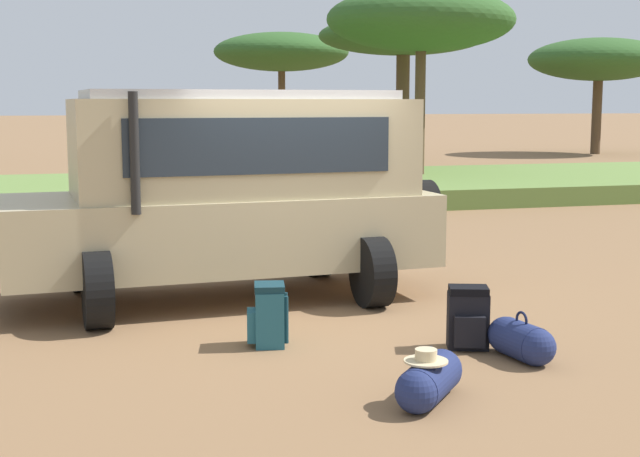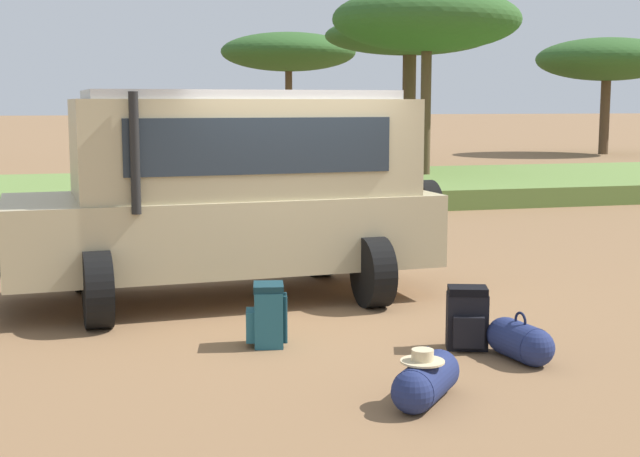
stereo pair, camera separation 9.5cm
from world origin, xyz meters
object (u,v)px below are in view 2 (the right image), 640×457
Objects in this scene: safari_vehicle at (231,189)px; duffel_bag_soft_canvas at (520,341)px; acacia_tree_centre_back at (427,21)px; acacia_tree_far_right at (607,60)px; acacia_tree_left_mid at (289,52)px; backpack_beside_front_wheel at (467,319)px; backpack_cluster_center at (267,315)px; acacia_tree_right_mid at (410,37)px; duffel_bag_low_black_case at (426,380)px.

duffel_bag_soft_canvas is at bearing -57.46° from safari_vehicle.
acacia_tree_centre_back is 0.81× the size of acacia_tree_far_right.
acacia_tree_left_mid reaches higher than duffel_bag_soft_canvas.
backpack_beside_front_wheel is 0.75× the size of duffel_bag_soft_canvas.
acacia_tree_far_right is at bearing 55.32° from backpack_beside_front_wheel.
backpack_cluster_center is 0.75× the size of duffel_bag_soft_canvas.
duffel_bag_low_black_case is at bearing -110.35° from acacia_tree_right_mid.
acacia_tree_right_mid is at bearing 65.56° from backpack_cluster_center.
acacia_tree_right_mid is at bearing -78.71° from acacia_tree_left_mid.
acacia_tree_far_right reaches higher than backpack_cluster_center.
acacia_tree_left_mid is 9.25m from acacia_tree_right_mid.
acacia_tree_centre_back is (4.98, 14.79, 4.22)m from duffel_bag_soft_canvas.
acacia_tree_left_mid is at bearing 75.40° from safari_vehicle.
duffel_bag_low_black_case is at bearing -65.94° from backpack_cluster_center.
acacia_tree_far_right reaches higher than duffel_bag_low_black_case.
duffel_bag_low_black_case is 30.56m from acacia_tree_left_mid.
safari_vehicle reaches higher than backpack_cluster_center.
safari_vehicle is at bearing 122.54° from duffel_bag_soft_canvas.
backpack_cluster_center is 0.75× the size of duffel_bag_low_black_case.
acacia_tree_centre_back reaches higher than safari_vehicle.
safari_vehicle is 3.44m from backpack_beside_front_wheel.
backpack_cluster_center is 20.96m from acacia_tree_right_mid.
acacia_tree_right_mid is (1.81, -9.07, 0.02)m from acacia_tree_left_mid.
duffel_bag_soft_canvas is 0.12× the size of acacia_tree_far_right.
safari_vehicle is 26.65m from acacia_tree_left_mid.
acacia_tree_centre_back is (7.07, 13.71, 4.10)m from backpack_cluster_center.
safari_vehicle is 9.13× the size of backpack_beside_front_wheel.
acacia_tree_far_right is (14.09, 13.68, -0.20)m from acacia_tree_centre_back.
duffel_bag_low_black_case is 0.13× the size of acacia_tree_far_right.
backpack_beside_front_wheel is 0.57m from duffel_bag_soft_canvas.
acacia_tree_right_mid reaches higher than safari_vehicle.
safari_vehicle is at bearing 101.46° from duffel_bag_low_black_case.
safari_vehicle reaches higher than duffel_bag_soft_canvas.
duffel_bag_low_black_case is at bearing -125.57° from backpack_beside_front_wheel.
acacia_tree_right_mid reaches higher than duffel_bag_low_black_case.
backpack_beside_front_wheel is 0.99× the size of backpack_cluster_center.
acacia_tree_far_right is at bearing 56.18° from duffel_bag_soft_canvas.
duffel_bag_soft_canvas is (2.07, -3.24, -1.12)m from safari_vehicle.
safari_vehicle is at bearing -117.13° from acacia_tree_right_mid.
backpack_cluster_center is 0.11× the size of acacia_tree_left_mid.
acacia_tree_right_mid is at bearing 72.05° from duffel_bag_soft_canvas.
backpack_cluster_center is at bearing 114.06° from duffel_bag_low_black_case.
duffel_bag_soft_canvas is at bearing -99.06° from acacia_tree_left_mid.
duffel_bag_soft_canvas is 0.15× the size of acacia_tree_centre_back.
backpack_beside_front_wheel reaches higher than duffel_bag_low_black_case.
acacia_tree_far_right is at bearing 52.31° from backpack_cluster_center.
acacia_tree_centre_back is at bearing 58.60° from safari_vehicle.
backpack_cluster_center is at bearing -127.69° from acacia_tree_far_right.
safari_vehicle is 6.76× the size of duffel_bag_low_black_case.
backpack_cluster_center is 0.11× the size of acacia_tree_centre_back.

